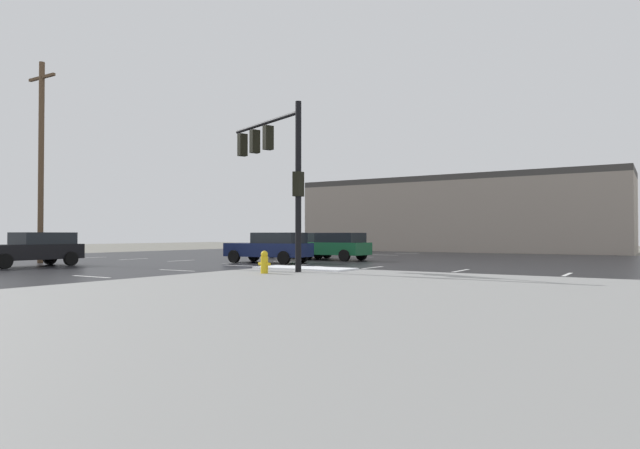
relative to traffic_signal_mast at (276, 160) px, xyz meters
The scene contains 13 objects.
ground_plane 7.93m from the traffic_signal_mast, 130.92° to the left, with size 120.00×120.00×0.00m, color slate.
road_asphalt 7.92m from the traffic_signal_mast, 130.92° to the left, with size 44.00×44.00×0.02m, color black.
sidewalk_corner 11.28m from the traffic_signal_mast, 42.42° to the right, with size 18.00×18.00×0.14m, color gray.
snow_strip_curbside 4.41m from the traffic_signal_mast, 54.84° to the left, with size 4.00×1.60×0.06m, color white.
lane_markings 6.47m from the traffic_signal_mast, 130.81° to the left, with size 36.15×36.15×0.01m.
traffic_signal_mast is the anchor object (origin of this frame).
fire_hydrant 4.38m from the traffic_signal_mast, 64.78° to the right, with size 0.48×0.26×0.79m.
strip_building_background 30.97m from the traffic_signal_mast, 95.07° to the left, with size 27.49×8.00×6.49m.
sedan_tan 13.78m from the traffic_signal_mast, 119.78° to the left, with size 4.68×2.45×1.58m.
sedan_black 12.94m from the traffic_signal_mast, 168.25° to the right, with size 2.14×4.58×1.58m.
sedan_green 11.28m from the traffic_signal_mast, 108.65° to the left, with size 4.62×2.25×1.58m.
sedan_navy 8.33m from the traffic_signal_mast, 128.57° to the left, with size 4.63×2.28×1.58m.
utility_pole_mid 14.81m from the traffic_signal_mast, behind, with size 2.20×0.28×10.52m.
Camera 1 is at (17.01, -22.08, 1.50)m, focal length 30.84 mm.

